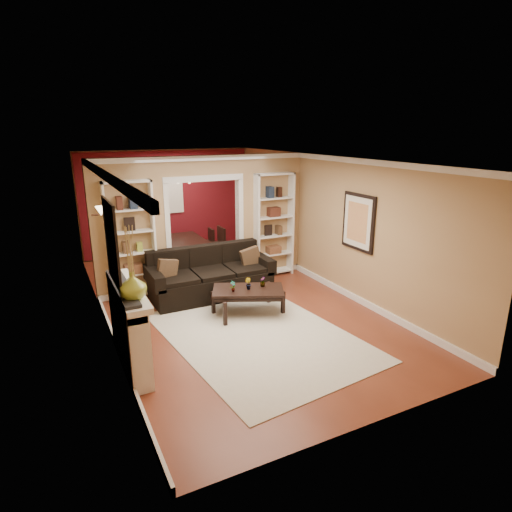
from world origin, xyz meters
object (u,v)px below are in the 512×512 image
bookshelf_left (131,241)px  fireplace (131,327)px  dining_table (187,252)px  bookshelf_right (274,225)px  sofa (211,273)px  coffee_table (248,301)px

bookshelf_left → fireplace: bearing=-102.0°
bookshelf_left → dining_table: bookshelf_left is taller
bookshelf_right → dining_table: bearing=130.7°
sofa → bookshelf_right: 1.94m
bookshelf_right → dining_table: bookshelf_right is taller
bookshelf_right → bookshelf_left: bearing=180.0°
sofa → dining_table: 2.32m
bookshelf_left → fireplace: 2.65m
bookshelf_left → bookshelf_right: size_ratio=1.00×
bookshelf_right → dining_table: (-1.48, 1.72, -0.85)m
sofa → bookshelf_right: (1.72, 0.58, 0.67)m
sofa → coffee_table: (0.29, -1.11, -0.24)m
coffee_table → bookshelf_right: size_ratio=0.54×
coffee_table → dining_table: bearing=115.5°
coffee_table → bookshelf_right: bearing=74.4°
bookshelf_left → dining_table: 2.51m
coffee_table → sofa: bearing=129.4°
bookshelf_right → dining_table: 2.42m
coffee_table → dining_table: dining_table is taller
coffee_table → fireplace: 2.38m
coffee_table → bookshelf_right: bookshelf_right is taller
bookshelf_left → fireplace: (-0.54, -2.53, -0.57)m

